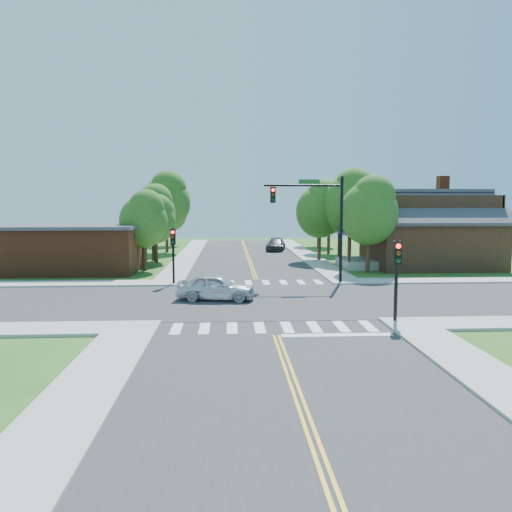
{
  "coord_description": "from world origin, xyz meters",
  "views": [
    {
      "loc": [
        -1.91,
        -27.41,
        5.43
      ],
      "look_at": [
        -0.26,
        3.02,
        2.2
      ],
      "focal_mm": 35.0,
      "sensor_mm": 36.0,
      "label": 1
    }
  ],
  "objects": [
    {
      "name": "building_nw",
      "position": [
        -14.2,
        13.2,
        1.88
      ],
      "size": [
        10.4,
        8.4,
        3.73
      ],
      "color": "brown",
      "rests_on": "ground"
    },
    {
      "name": "tree_w_c",
      "position": [
        -8.73,
        28.19,
        5.93
      ],
      "size": [
        5.32,
        5.05,
        9.04
      ],
      "color": "#382314",
      "rests_on": "ground"
    },
    {
      "name": "crosswalk_north",
      "position": [
        0.0,
        6.2,
        0.05
      ],
      "size": [
        8.85,
        2.0,
        0.01
      ],
      "color": "white",
      "rests_on": "ground"
    },
    {
      "name": "tree_e_a",
      "position": [
        9.01,
        10.73,
        5.0
      ],
      "size": [
        4.49,
        4.26,
        7.63
      ],
      "color": "#382314",
      "rests_on": "ground"
    },
    {
      "name": "ground",
      "position": [
        0.0,
        0.0,
        0.0
      ],
      "size": [
        100.0,
        100.0,
        0.0
      ],
      "primitive_type": "plane",
      "color": "#285A1C",
      "rests_on": "ground"
    },
    {
      "name": "sidewalk_nw",
      "position": [
        -15.82,
        15.82,
        0.07
      ],
      "size": [
        40.0,
        40.0,
        0.14
      ],
      "color": "#9E9B93",
      "rests_on": "ground"
    },
    {
      "name": "tree_e_b",
      "position": [
        9.21,
        17.6,
        5.65
      ],
      "size": [
        5.08,
        4.82,
        8.63
      ],
      "color": "#382314",
      "rests_on": "ground"
    },
    {
      "name": "tree_house",
      "position": [
        6.7,
        19.13,
        4.99
      ],
      "size": [
        4.48,
        4.26,
        7.62
      ],
      "color": "#382314",
      "rests_on": "ground"
    },
    {
      "name": "road_ns",
      "position": [
        0.0,
        0.0,
        0.02
      ],
      "size": [
        10.0,
        90.0,
        0.04
      ],
      "primitive_type": "cube",
      "color": "#2D2D30",
      "rests_on": "ground"
    },
    {
      "name": "signal_pole_se",
      "position": [
        5.6,
        -5.62,
        2.66
      ],
      "size": [
        0.34,
        0.42,
        3.8
      ],
      "color": "black",
      "rests_on": "ground"
    },
    {
      "name": "road_ew",
      "position": [
        0.0,
        0.0,
        0.03
      ],
      "size": [
        90.0,
        10.0,
        0.04
      ],
      "primitive_type": "cube",
      "color": "#2D2D30",
      "rests_on": "ground"
    },
    {
      "name": "intersection_patch",
      "position": [
        0.0,
        0.0,
        0.0
      ],
      "size": [
        10.2,
        10.2,
        0.06
      ],
      "primitive_type": "cube",
      "color": "#2D2D30",
      "rests_on": "ground"
    },
    {
      "name": "crosswalk_south",
      "position": [
        0.0,
        -6.2,
        0.05
      ],
      "size": [
        8.85,
        2.0,
        0.01
      ],
      "color": "white",
      "rests_on": "ground"
    },
    {
      "name": "tree_bldg",
      "position": [
        -8.5,
        18.29,
        4.09
      ],
      "size": [
        3.67,
        3.49,
        6.24
      ],
      "color": "#382314",
      "rests_on": "ground"
    },
    {
      "name": "tree_w_a",
      "position": [
        -8.67,
        12.98,
        4.28
      ],
      "size": [
        3.85,
        3.65,
        6.54
      ],
      "color": "#382314",
      "rests_on": "ground"
    },
    {
      "name": "tree_w_b",
      "position": [
        -8.96,
        19.89,
        4.75
      ],
      "size": [
        4.27,
        4.06,
        7.26
      ],
      "color": "#382314",
      "rests_on": "ground"
    },
    {
      "name": "tree_e_c",
      "position": [
        8.91,
        25.69,
        4.82
      ],
      "size": [
        4.33,
        4.11,
        7.36
      ],
      "color": "#382314",
      "rests_on": "ground"
    },
    {
      "name": "tree_e_d",
      "position": [
        9.45,
        34.93,
        5.43
      ],
      "size": [
        4.88,
        4.63,
        8.29
      ],
      "color": "#382314",
      "rests_on": "ground"
    },
    {
      "name": "sidewalk_ne",
      "position": [
        15.82,
        15.82,
        0.07
      ],
      "size": [
        40.0,
        40.0,
        0.14
      ],
      "color": "#9E9B93",
      "rests_on": "ground"
    },
    {
      "name": "signal_pole_nw",
      "position": [
        -5.6,
        5.58,
        2.66
      ],
      "size": [
        0.34,
        0.42,
        3.8
      ],
      "color": "black",
      "rests_on": "ground"
    },
    {
      "name": "centerline",
      "position": [
        0.0,
        0.0,
        0.05
      ],
      "size": [
        0.3,
        90.0,
        0.01
      ],
      "color": "yellow",
      "rests_on": "ground"
    },
    {
      "name": "car_dgrey",
      "position": [
        3.42,
        29.04,
        0.69
      ],
      "size": [
        3.74,
        5.51,
        1.39
      ],
      "primitive_type": "imported",
      "rotation": [
        0.0,
        0.0,
        -0.19
      ],
      "color": "#313336",
      "rests_on": "ground"
    },
    {
      "name": "stop_bar",
      "position": [
        2.5,
        -7.6,
        0.0
      ],
      "size": [
        4.6,
        0.45,
        0.09
      ],
      "primitive_type": "cube",
      "color": "white",
      "rests_on": "ground"
    },
    {
      "name": "house_ne",
      "position": [
        15.11,
        14.23,
        3.33
      ],
      "size": [
        13.05,
        8.8,
        7.11
      ],
      "color": "#312111",
      "rests_on": "ground"
    },
    {
      "name": "signal_mast_ne",
      "position": [
        3.91,
        5.59,
        4.85
      ],
      "size": [
        5.3,
        0.42,
        7.2
      ],
      "color": "black",
      "rests_on": "ground"
    },
    {
      "name": "tree_w_d",
      "position": [
        -9.2,
        36.92,
        4.35
      ],
      "size": [
        3.91,
        3.71,
        6.64
      ],
      "color": "#382314",
      "rests_on": "ground"
    },
    {
      "name": "car_silver",
      "position": [
        -2.66,
        0.14,
        0.74
      ],
      "size": [
        2.96,
        4.82,
        1.47
      ],
      "primitive_type": "imported",
      "rotation": [
        0.0,
        0.0,
        1.43
      ],
      "color": "silver",
      "rests_on": "ground"
    }
  ]
}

